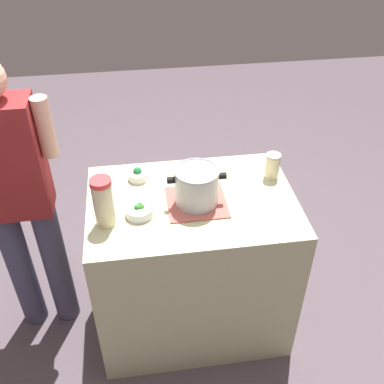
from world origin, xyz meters
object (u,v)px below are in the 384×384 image
Objects in this scene: broccoli_bowl_center at (138,175)px; person_cook at (19,200)px; cooking_pot at (197,186)px; lemonade_pitcher at (103,202)px; mason_jar at (272,166)px; broccoli_bowl_front at (140,210)px.

broccoli_bowl_center is 0.62m from person_cook.
cooking_pot is 1.14× the size of lemonade_pitcher.
person_cook is at bearing -10.16° from cooking_pot.
lemonade_pitcher is 2.39× the size of broccoli_bowl_center.
mason_jar is at bearing -179.80° from person_cook.
person_cook is at bearing 7.88° from broccoli_bowl_center.
broccoli_bowl_center is 0.06× the size of person_cook.
mason_jar is 0.76m from broccoli_bowl_front.
broccoli_bowl_center reaches higher than broccoli_bowl_front.
person_cook reaches higher than mason_jar.
person_cook is (0.62, 0.09, -0.03)m from broccoli_bowl_center.
lemonade_pitcher is 0.20m from broccoli_bowl_front.
broccoli_bowl_front is at bearing 9.93° from cooking_pot.
cooking_pot is 0.46m from lemonade_pitcher.
person_cook is (0.61, -0.21, -0.03)m from broccoli_bowl_front.
person_cook reaches higher than lemonade_pitcher.
mason_jar is (-0.44, -0.17, -0.04)m from cooking_pot.
broccoli_bowl_center is (-0.17, -0.34, -0.10)m from lemonade_pitcher.
mason_jar is 1.34m from person_cook.
mason_jar is 1.33× the size of broccoli_bowl_center.
lemonade_pitcher reaches higher than broccoli_bowl_center.
broccoli_bowl_center is (0.72, -0.08, -0.04)m from mason_jar.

